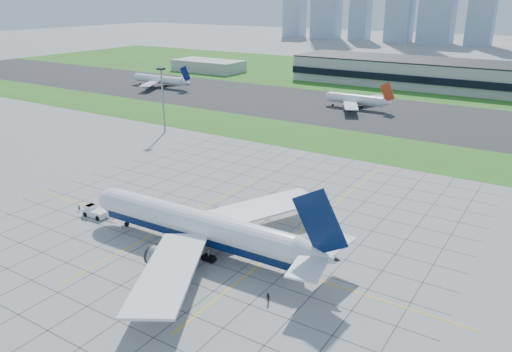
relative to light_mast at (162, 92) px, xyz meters
The scene contains 13 objects.
ground 96.89m from the light_mast, 42.88° to the right, with size 1400.00×1400.00×0.00m, color #979892.
grass_median 76.07m from the light_mast, 19.65° to the left, with size 700.00×35.00×0.04m, color #316B1E.
asphalt_taxiway 107.52m from the light_mast, 48.81° to the left, with size 700.00×75.00×0.04m, color #383838.
grass_far 203.13m from the light_mast, 69.78° to the left, with size 700.00×145.00×0.04m, color #316B1E.
apron_markings 90.15m from the light_mast, 37.43° to the right, with size 120.00×130.00×0.03m.
service_block 171.09m from the light_mast, 121.83° to the left, with size 50.00×25.00×8.00m, color #B7B7B2.
light_mast is the anchor object (origin of this frame).
airliner 101.73m from the light_mast, 43.36° to the right, with size 62.86×63.68×19.78m.
pushback_tug 82.49m from the light_mast, 59.82° to the right, with size 9.74×3.56×2.70m.
crew_near 79.75m from the light_mast, 63.61° to the right, with size 0.57×0.37×1.55m, color black.
crew_far 125.40m from the light_mast, 39.23° to the right, with size 0.93×0.73×1.92m, color black.
distant_jet_0 107.53m from the light_mast, 133.75° to the left, with size 42.48×42.66×14.08m.
distant_jet_1 97.07m from the light_mast, 60.04° to the left, with size 32.37×42.66×14.08m.
Camera 1 is at (65.70, -79.06, 51.80)m, focal length 35.00 mm.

